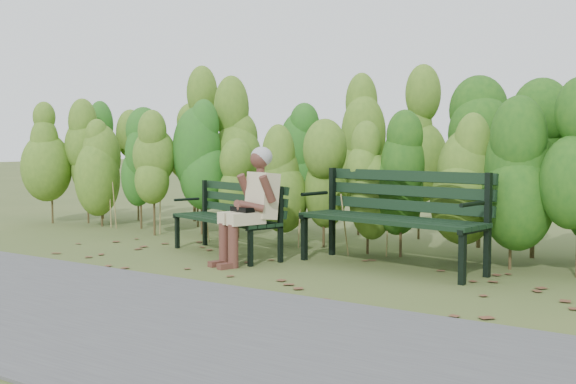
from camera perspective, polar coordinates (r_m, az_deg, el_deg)
The scene contains 7 objects.
ground at distance 6.87m, azimuth -1.62°, elevation -6.43°, with size 80.00×80.00×0.00m, color #475728.
footpath at distance 5.26m, azimuth -15.76°, elevation -9.77°, with size 60.00×2.50×0.01m, color #474749.
hedge_band at distance 8.34m, azimuth 5.76°, elevation 4.09°, with size 11.04×1.67×2.42m.
leaf_litter at distance 6.69m, azimuth -2.69°, elevation -6.69°, with size 5.94×2.05×0.01m.
bench_left at distance 7.67m, azimuth -4.79°, elevation -1.74°, with size 1.70×1.01×0.81m.
bench_right at distance 6.93m, azimuth 9.10°, elevation -1.52°, with size 2.05×0.97×0.99m.
seated_woman at distance 7.02m, azimuth -3.05°, elevation -0.56°, with size 0.55×0.78×1.22m.
Camera 1 is at (3.89, -5.52, 1.25)m, focal length 42.00 mm.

